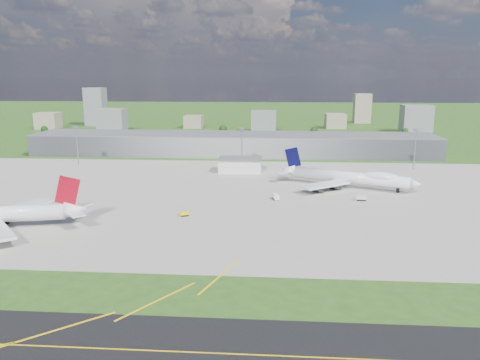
# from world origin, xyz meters

# --- Properties ---
(ground) EXTENTS (1400.00, 1400.00, 0.00)m
(ground) POSITION_xyz_m (0.00, 150.00, 0.00)
(ground) COLOR #274C18
(ground) RESTS_ON ground
(apron) EXTENTS (360.00, 190.00, 0.08)m
(apron) POSITION_xyz_m (10.00, 40.00, 0.04)
(apron) COLOR gray
(apron) RESTS_ON ground
(terminal) EXTENTS (300.00, 42.00, 15.00)m
(terminal) POSITION_xyz_m (0.00, 165.00, 7.50)
(terminal) COLOR gray
(terminal) RESTS_ON ground
(ops_building) EXTENTS (26.00, 16.00, 8.00)m
(ops_building) POSITION_xyz_m (10.00, 100.00, 4.00)
(ops_building) COLOR silver
(ops_building) RESTS_ON ground
(mast_west) EXTENTS (3.50, 2.00, 25.90)m
(mast_west) POSITION_xyz_m (-100.00, 115.00, 17.71)
(mast_west) COLOR gray
(mast_west) RESTS_ON ground
(mast_center) EXTENTS (3.50, 2.00, 25.90)m
(mast_center) POSITION_xyz_m (10.00, 115.00, 17.71)
(mast_center) COLOR gray
(mast_center) RESTS_ON ground
(mast_east) EXTENTS (3.50, 2.00, 25.90)m
(mast_east) POSITION_xyz_m (120.00, 115.00, 17.71)
(mast_east) COLOR gray
(mast_east) RESTS_ON ground
(airliner_blue_quad) EXTENTS (71.43, 54.27, 19.69)m
(airliner_blue_quad) POSITION_xyz_m (71.34, 62.11, 5.47)
(airliner_blue_quad) COLOR white
(airliner_blue_quad) RESTS_ON ground
(tug_yellow) EXTENTS (4.51, 3.65, 1.92)m
(tug_yellow) POSITION_xyz_m (-7.19, 4.18, 0.99)
(tug_yellow) COLOR yellow
(tug_yellow) RESTS_ON ground
(van_white_near) EXTENTS (3.73, 5.89, 2.75)m
(van_white_near) POSITION_xyz_m (31.81, 34.09, 1.38)
(van_white_near) COLOR white
(van_white_near) RESTS_ON ground
(van_white_far) EXTENTS (5.39, 3.16, 2.60)m
(van_white_far) POSITION_xyz_m (72.97, 35.01, 1.31)
(van_white_far) COLOR silver
(van_white_far) RESTS_ON ground
(bldg_far_w) EXTENTS (24.00, 20.00, 18.00)m
(bldg_far_w) POSITION_xyz_m (-220.00, 320.00, 9.00)
(bldg_far_w) COLOR gray
(bldg_far_w) RESTS_ON ground
(bldg_w) EXTENTS (28.00, 22.00, 24.00)m
(bldg_w) POSITION_xyz_m (-140.00, 300.00, 12.00)
(bldg_w) COLOR slate
(bldg_w) RESTS_ON ground
(bldg_cw) EXTENTS (20.00, 18.00, 14.00)m
(bldg_cw) POSITION_xyz_m (-60.00, 340.00, 7.00)
(bldg_cw) COLOR gray
(bldg_cw) RESTS_ON ground
(bldg_c) EXTENTS (26.00, 20.00, 22.00)m
(bldg_c) POSITION_xyz_m (20.00, 310.00, 11.00)
(bldg_c) COLOR slate
(bldg_c) RESTS_ON ground
(bldg_ce) EXTENTS (22.00, 24.00, 16.00)m
(bldg_ce) POSITION_xyz_m (100.00, 350.00, 8.00)
(bldg_ce) COLOR gray
(bldg_ce) RESTS_ON ground
(bldg_e) EXTENTS (30.00, 22.00, 28.00)m
(bldg_e) POSITION_xyz_m (180.00, 320.00, 14.00)
(bldg_e) COLOR slate
(bldg_e) RESTS_ON ground
(bldg_tall_w) EXTENTS (22.00, 20.00, 44.00)m
(bldg_tall_w) POSITION_xyz_m (-180.00, 360.00, 22.00)
(bldg_tall_w) COLOR slate
(bldg_tall_w) RESTS_ON ground
(bldg_tall_e) EXTENTS (20.00, 18.00, 36.00)m
(bldg_tall_e) POSITION_xyz_m (140.00, 410.00, 18.00)
(bldg_tall_e) COLOR gray
(bldg_tall_e) RESTS_ON ground
(tree_far_w) EXTENTS (7.20, 7.20, 8.80)m
(tree_far_w) POSITION_xyz_m (-200.00, 270.00, 5.18)
(tree_far_w) COLOR #382314
(tree_far_w) RESTS_ON ground
(tree_w) EXTENTS (6.75, 6.75, 8.25)m
(tree_w) POSITION_xyz_m (-110.00, 265.00, 4.86)
(tree_w) COLOR #382314
(tree_w) RESTS_ON ground
(tree_c) EXTENTS (8.10, 8.10, 9.90)m
(tree_c) POSITION_xyz_m (-20.00, 280.00, 5.84)
(tree_c) COLOR #382314
(tree_c) RESTS_ON ground
(tree_e) EXTENTS (7.65, 7.65, 9.35)m
(tree_e) POSITION_xyz_m (70.00, 275.00, 5.51)
(tree_e) COLOR #382314
(tree_e) RESTS_ON ground
(tree_far_e) EXTENTS (6.30, 6.30, 7.70)m
(tree_far_e) POSITION_xyz_m (160.00, 285.00, 4.53)
(tree_far_e) COLOR #382314
(tree_far_e) RESTS_ON ground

